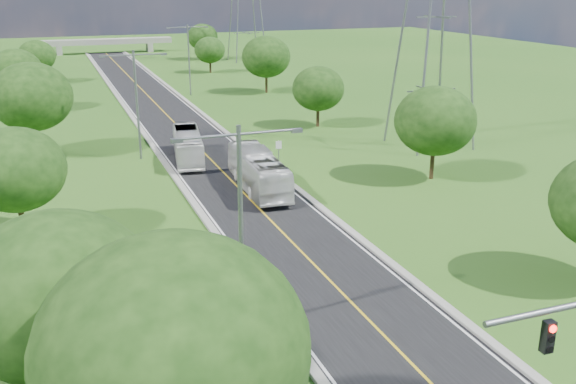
% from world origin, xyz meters
% --- Properties ---
extents(ground, '(260.00, 260.00, 0.00)m').
position_xyz_m(ground, '(0.00, 60.00, 0.00)').
color(ground, '#2A5919').
rests_on(ground, ground).
extents(road, '(8.00, 150.00, 0.06)m').
position_xyz_m(road, '(0.00, 66.00, 0.03)').
color(road, black).
rests_on(road, ground).
extents(curb_left, '(0.50, 150.00, 0.22)m').
position_xyz_m(curb_left, '(-4.25, 66.00, 0.11)').
color(curb_left, gray).
rests_on(curb_left, ground).
extents(curb_right, '(0.50, 150.00, 0.22)m').
position_xyz_m(curb_right, '(4.25, 66.00, 0.11)').
color(curb_right, gray).
rests_on(curb_right, ground).
extents(speed_limit_sign, '(0.55, 0.09, 2.40)m').
position_xyz_m(speed_limit_sign, '(5.20, 37.98, 1.60)').
color(speed_limit_sign, slate).
rests_on(speed_limit_sign, ground).
extents(overpass, '(30.00, 3.00, 3.20)m').
position_xyz_m(overpass, '(0.00, 140.00, 2.41)').
color(overpass, gray).
rests_on(overpass, ground).
extents(streetlight_near_left, '(5.90, 0.25, 10.00)m').
position_xyz_m(streetlight_near_left, '(-6.00, 12.00, 5.94)').
color(streetlight_near_left, slate).
rests_on(streetlight_near_left, ground).
extents(streetlight_mid_left, '(5.90, 0.25, 10.00)m').
position_xyz_m(streetlight_mid_left, '(-6.00, 45.00, 5.94)').
color(streetlight_mid_left, slate).
rests_on(streetlight_mid_left, ground).
extents(streetlight_far_right, '(5.90, 0.25, 10.00)m').
position_xyz_m(streetlight_far_right, '(6.00, 78.00, 5.94)').
color(streetlight_far_right, slate).
rests_on(streetlight_far_right, ground).
extents(power_tower_near, '(9.00, 6.40, 28.00)m').
position_xyz_m(power_tower_near, '(22.00, 40.00, 14.01)').
color(power_tower_near, slate).
rests_on(power_tower_near, ground).
extents(tree_la, '(7.14, 7.14, 8.30)m').
position_xyz_m(tree_la, '(-14.00, 8.00, 5.27)').
color(tree_la, black).
rests_on(tree_la, ground).
extents(tree_lb, '(6.30, 6.30, 7.33)m').
position_xyz_m(tree_lb, '(-16.00, 28.00, 4.64)').
color(tree_lb, black).
rests_on(tree_lb, ground).
extents(tree_lc, '(7.56, 7.56, 8.79)m').
position_xyz_m(tree_lc, '(-15.00, 50.00, 5.58)').
color(tree_lc, black).
rests_on(tree_lc, ground).
extents(tree_ld, '(6.72, 6.72, 7.82)m').
position_xyz_m(tree_ld, '(-17.00, 74.00, 4.95)').
color(tree_ld, black).
rests_on(tree_ld, ground).
extents(tree_le, '(5.88, 5.88, 6.84)m').
position_xyz_m(tree_le, '(-14.50, 98.00, 4.33)').
color(tree_le, black).
rests_on(tree_le, ground).
extents(tree_lf, '(7.98, 7.98, 9.28)m').
position_xyz_m(tree_lf, '(-11.00, 2.00, 5.89)').
color(tree_lf, black).
rests_on(tree_lf, ground).
extents(tree_rb, '(6.72, 6.72, 7.82)m').
position_xyz_m(tree_rb, '(16.00, 30.00, 4.95)').
color(tree_rb, black).
rests_on(tree_rb, ground).
extents(tree_rc, '(5.88, 5.88, 6.84)m').
position_xyz_m(tree_rc, '(15.00, 52.00, 4.33)').
color(tree_rc, black).
rests_on(tree_rc, ground).
extents(tree_rd, '(7.14, 7.14, 8.30)m').
position_xyz_m(tree_rd, '(17.00, 76.00, 5.27)').
color(tree_rd, black).
rests_on(tree_rd, ground).
extents(tree_re, '(5.46, 5.46, 6.35)m').
position_xyz_m(tree_re, '(14.50, 100.00, 4.02)').
color(tree_re, black).
rests_on(tree_re, ground).
extents(tree_rf, '(6.30, 6.30, 7.33)m').
position_xyz_m(tree_rf, '(18.00, 120.00, 4.64)').
color(tree_rf, black).
rests_on(tree_rf, ground).
extents(bus_outbound, '(3.24, 11.11, 3.06)m').
position_xyz_m(bus_outbound, '(1.38, 32.16, 1.59)').
color(bus_outbound, silver).
rests_on(bus_outbound, road).
extents(bus_inbound, '(3.85, 10.19, 2.77)m').
position_xyz_m(bus_inbound, '(-1.98, 42.77, 1.45)').
color(bus_inbound, silver).
rests_on(bus_inbound, road).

